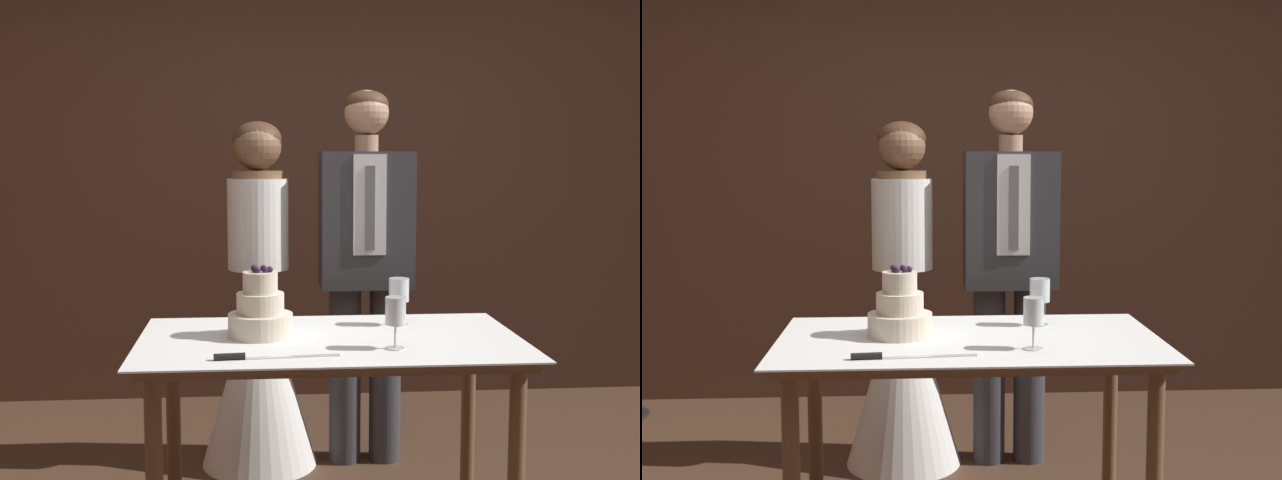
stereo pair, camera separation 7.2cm
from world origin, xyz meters
The scene contains 8 objects.
wall_back centered at (0.00, 2.11, 1.29)m, with size 5.15×0.12×2.58m, color #472B1E.
cake_table centered at (-0.15, 0.09, 0.71)m, with size 1.36×0.78×0.81m.
tiered_cake centered at (-0.39, 0.14, 0.90)m, with size 0.23×0.23×0.26m.
cake_knife centered at (-0.42, -0.18, 0.82)m, with size 0.41×0.05×0.02m.
wine_glass_near centered at (0.05, -0.08, 0.93)m, with size 0.07×0.07×0.18m.
wine_glass_middle centered at (0.13, 0.29, 0.93)m, with size 0.08×0.08×0.18m.
bride centered at (-0.40, 0.99, 0.60)m, with size 0.54×0.54×1.61m.
groom centered at (0.10, 0.99, 0.98)m, with size 0.43×0.25×1.75m.
Camera 1 is at (-0.41, -2.69, 1.46)m, focal length 45.00 mm.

